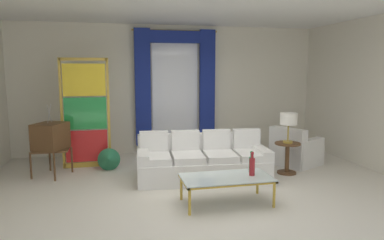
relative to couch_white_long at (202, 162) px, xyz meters
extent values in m
plane|color=silver|center=(-0.21, -0.70, -0.31)|extent=(16.00, 16.00, 0.00)
cube|color=silver|center=(-0.21, 2.36, 1.19)|extent=(8.00, 0.12, 3.00)
cube|color=silver|center=(3.45, -0.10, 1.19)|extent=(0.12, 7.00, 3.00)
cube|color=white|center=(-0.21, 0.10, 2.71)|extent=(8.00, 7.60, 0.04)
cube|color=white|center=(-0.10, 2.28, 1.24)|extent=(1.10, 0.02, 2.50)
cylinder|color=gold|center=(-0.10, 2.20, 2.55)|extent=(2.00, 0.04, 0.04)
cube|color=navy|center=(-0.87, 2.18, 1.24)|extent=(0.36, 0.12, 2.70)
cube|color=navy|center=(0.67, 2.18, 1.24)|extent=(0.36, 0.12, 2.70)
cube|color=navy|center=(-0.10, 2.18, 2.41)|extent=(1.80, 0.10, 0.28)
cube|color=white|center=(-0.01, -0.09, -0.12)|extent=(2.38, 1.07, 0.38)
cube|color=white|center=(0.02, 0.28, 0.08)|extent=(2.33, 0.38, 0.78)
cube|color=white|center=(1.06, -0.18, -0.03)|extent=(0.26, 0.87, 0.56)
cube|color=white|center=(-1.07, -0.01, -0.03)|extent=(0.26, 0.87, 0.56)
cube|color=white|center=(0.86, -0.21, 0.13)|extent=(0.59, 0.78, 0.12)
cube|color=white|center=(0.88, 0.11, 0.35)|extent=(0.52, 0.18, 0.40)
cube|color=white|center=(0.28, -0.17, 0.13)|extent=(0.59, 0.78, 0.12)
cube|color=white|center=(0.30, 0.15, 0.35)|extent=(0.52, 0.18, 0.40)
cube|color=white|center=(-0.30, -0.12, 0.13)|extent=(0.59, 0.78, 0.12)
cube|color=white|center=(-0.28, 0.20, 0.35)|extent=(0.52, 0.18, 0.40)
cube|color=white|center=(-0.88, -0.08, 0.13)|extent=(0.59, 0.78, 0.12)
cube|color=white|center=(-0.85, 0.24, 0.35)|extent=(0.52, 0.18, 0.40)
cube|color=silver|center=(0.04, -1.29, 0.09)|extent=(1.32, 0.68, 0.02)
cube|color=gold|center=(0.04, -0.97, 0.07)|extent=(1.32, 0.04, 0.03)
cube|color=gold|center=(0.04, -1.61, 0.07)|extent=(1.32, 0.04, 0.03)
cube|color=gold|center=(-0.60, -1.29, 0.07)|extent=(0.04, 0.68, 0.03)
cube|color=gold|center=(0.68, -1.29, 0.07)|extent=(0.04, 0.68, 0.03)
cylinder|color=gold|center=(-0.58, -0.99, -0.12)|extent=(0.04, 0.04, 0.38)
cylinder|color=gold|center=(0.66, -0.99, -0.12)|extent=(0.04, 0.04, 0.38)
cylinder|color=gold|center=(-0.58, -1.59, -0.12)|extent=(0.04, 0.04, 0.38)
cylinder|color=gold|center=(0.66, -1.59, -0.12)|extent=(0.04, 0.04, 0.38)
cylinder|color=maroon|center=(0.42, -1.31, 0.23)|extent=(0.08, 0.08, 0.26)
cylinder|color=maroon|center=(0.42, -1.31, 0.39)|extent=(0.04, 0.04, 0.06)
sphere|color=maroon|center=(0.42, -1.31, 0.44)|extent=(0.05, 0.05, 0.05)
cylinder|color=#196B3D|center=(0.47, -1.16, 0.22)|extent=(0.07, 0.07, 0.24)
cylinder|color=#196B3D|center=(0.47, -1.16, 0.37)|extent=(0.03, 0.03, 0.06)
sphere|color=#196B3D|center=(0.47, -1.16, 0.42)|extent=(0.04, 0.04, 0.04)
cube|color=brown|center=(-2.70, 0.75, 0.19)|extent=(0.62, 0.54, 0.03)
cylinder|color=brown|center=(-3.04, 0.60, -0.06)|extent=(0.04, 0.04, 0.50)
cylinder|color=brown|center=(-2.80, 1.11, -0.06)|extent=(0.04, 0.04, 0.50)
cylinder|color=brown|center=(-2.61, 0.40, -0.06)|extent=(0.04, 0.04, 0.50)
cylinder|color=brown|center=(-2.36, 0.90, -0.06)|extent=(0.04, 0.04, 0.50)
cube|color=brown|center=(-2.70, 0.75, 0.45)|extent=(0.68, 0.71, 0.48)
cube|color=black|center=(-2.91, 0.85, 0.47)|extent=(0.18, 0.36, 0.30)
cylinder|color=gold|center=(-2.95, 0.78, 0.28)|extent=(0.03, 0.04, 0.04)
cylinder|color=gold|center=(-2.88, 0.93, 0.28)|extent=(0.03, 0.04, 0.04)
cylinder|color=silver|center=(-2.70, 0.75, 0.87)|extent=(0.06, 0.12, 0.34)
cylinder|color=silver|center=(-2.70, 0.75, 0.87)|extent=(0.06, 0.12, 0.34)
cube|color=white|center=(2.16, 0.50, -0.11)|extent=(1.07, 1.07, 0.40)
cube|color=white|center=(2.16, 0.50, 0.14)|extent=(0.92, 0.92, 0.10)
cube|color=white|center=(1.88, 0.36, 0.09)|extent=(0.53, 0.81, 0.80)
cube|color=white|center=(2.02, 0.79, -0.02)|extent=(0.74, 0.48, 0.58)
cube|color=white|center=(2.30, 0.22, -0.02)|extent=(0.74, 0.48, 0.58)
cube|color=gold|center=(-2.55, 1.24, 0.79)|extent=(0.05, 0.05, 2.20)
cube|color=gold|center=(-1.65, 1.24, 0.79)|extent=(0.05, 0.05, 2.20)
cube|color=gold|center=(-2.10, 1.24, 1.86)|extent=(0.90, 0.05, 0.06)
cube|color=gold|center=(-2.10, 1.24, -0.26)|extent=(0.90, 0.05, 0.10)
cube|color=red|center=(-2.10, 1.24, 0.13)|extent=(0.82, 0.02, 0.64)
cube|color=#238E3D|center=(-2.10, 1.24, 0.79)|extent=(0.82, 0.02, 0.64)
cube|color=yellow|center=(-2.10, 1.24, 1.46)|extent=(0.82, 0.02, 0.64)
cylinder|color=beige|center=(-1.67, 0.99, -0.28)|extent=(0.16, 0.16, 0.06)
ellipsoid|color=#1D3F97|center=(-1.67, 0.99, -0.17)|extent=(0.18, 0.32, 0.20)
sphere|color=#1D3F97|center=(-1.67, 1.13, -0.06)|extent=(0.09, 0.09, 0.09)
cone|color=gold|center=(-1.67, 1.19, -0.06)|extent=(0.02, 0.04, 0.02)
cone|color=#297A4F|center=(-1.67, 0.81, -0.07)|extent=(0.44, 0.40, 0.50)
cylinder|color=brown|center=(1.65, -0.07, 0.27)|extent=(0.48, 0.48, 0.03)
cylinder|color=brown|center=(1.65, -0.07, -0.02)|extent=(0.08, 0.08, 0.55)
cylinder|color=brown|center=(1.65, -0.07, -0.29)|extent=(0.36, 0.36, 0.03)
cylinder|color=#B29338|center=(1.65, -0.07, 0.31)|extent=(0.18, 0.18, 0.04)
cylinder|color=#B29338|center=(1.65, -0.07, 0.51)|extent=(0.03, 0.03, 0.36)
cylinder|color=white|center=(1.65, -0.07, 0.75)|extent=(0.32, 0.32, 0.22)
camera|label=1|loc=(-1.56, -6.08, 1.66)|focal=33.13mm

